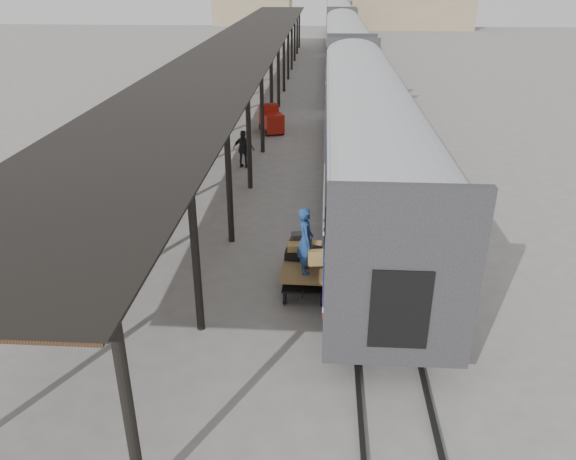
% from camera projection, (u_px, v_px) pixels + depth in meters
% --- Properties ---
extents(ground, '(160.00, 160.00, 0.00)m').
position_uv_depth(ground, '(263.00, 289.00, 15.85)').
color(ground, slate).
rests_on(ground, ground).
extents(train, '(3.45, 76.01, 4.01)m').
position_uv_depth(train, '(345.00, 44.00, 45.08)').
color(train, silver).
rests_on(train, ground).
extents(canopy, '(4.90, 64.30, 4.15)m').
position_uv_depth(canopy, '(248.00, 41.00, 36.04)').
color(canopy, '#422B19').
rests_on(canopy, ground).
extents(rails, '(1.54, 150.00, 0.12)m').
position_uv_depth(rails, '(344.00, 77.00, 46.38)').
color(rails, black).
rests_on(rails, ground).
extents(building_left, '(12.00, 8.00, 6.00)m').
position_uv_depth(building_left, '(253.00, 4.00, 89.28)').
color(building_left, tan).
rests_on(building_left, ground).
extents(baggage_cart, '(1.32, 2.44, 0.86)m').
position_uv_depth(baggage_cart, '(306.00, 266.00, 15.71)').
color(baggage_cart, olive).
rests_on(baggage_cart, ground).
extents(suitcase_stack, '(1.23, 1.01, 0.57)m').
position_uv_depth(suitcase_stack, '(304.00, 248.00, 15.84)').
color(suitcase_stack, '#343436').
rests_on(suitcase_stack, baggage_cart).
extents(luggage_tug, '(1.54, 1.91, 1.46)m').
position_uv_depth(luggage_tug, '(271.00, 120.00, 30.68)').
color(luggage_tug, maroon).
rests_on(luggage_tug, ground).
extents(porter, '(0.53, 0.73, 1.83)m').
position_uv_depth(porter, '(306.00, 240.00, 14.65)').
color(porter, navy).
rests_on(porter, baggage_cart).
extents(pedestrian, '(1.06, 0.59, 1.71)m').
position_uv_depth(pedestrian, '(244.00, 149.00, 25.17)').
color(pedestrian, black).
rests_on(pedestrian, ground).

